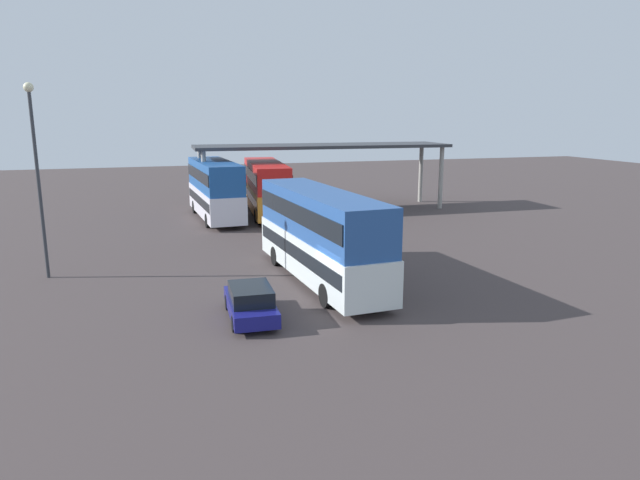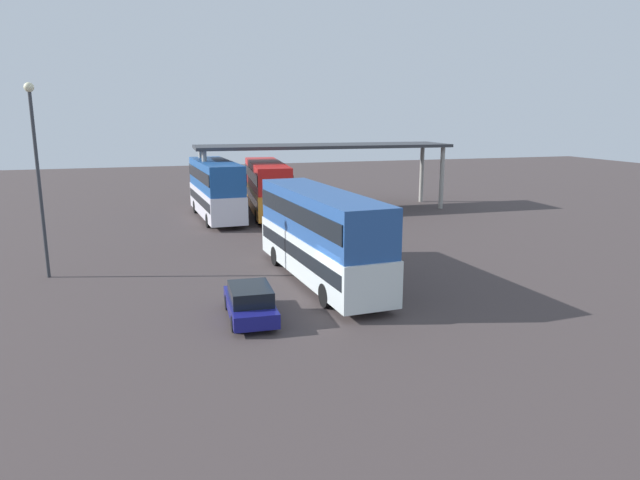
# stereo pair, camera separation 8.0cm
# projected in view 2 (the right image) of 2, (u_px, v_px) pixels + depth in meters

# --- Properties ---
(ground_plane) EXTENTS (140.00, 140.00, 0.00)m
(ground_plane) POSITION_uv_depth(u_px,v_px,m) (340.00, 310.00, 23.03)
(ground_plane) COLOR #433939
(double_decker_main) EXTENTS (3.26, 11.66, 4.30)m
(double_decker_main) POSITION_uv_depth(u_px,v_px,m) (320.00, 233.00, 26.52)
(double_decker_main) COLOR silver
(double_decker_main) RESTS_ON ground_plane
(parked_hatchback) EXTENTS (1.83, 4.09, 1.35)m
(parked_hatchback) POSITION_uv_depth(u_px,v_px,m) (250.00, 302.00, 21.88)
(parked_hatchback) COLOR navy
(parked_hatchback) RESTS_ON ground_plane
(double_decker_near_canopy) EXTENTS (3.10, 10.52, 4.35)m
(double_decker_near_canopy) POSITION_uv_depth(u_px,v_px,m) (216.00, 188.00, 42.66)
(double_decker_near_canopy) COLOR silver
(double_decker_near_canopy) RESTS_ON ground_plane
(double_decker_mid_row) EXTENTS (3.53, 11.47, 4.11)m
(double_decker_mid_row) POSITION_uv_depth(u_px,v_px,m) (267.00, 186.00, 44.61)
(double_decker_mid_row) COLOR orange
(double_decker_mid_row) RESTS_ON ground_plane
(depot_canopy) EXTENTS (20.76, 5.56, 5.37)m
(depot_canopy) POSITION_uv_depth(u_px,v_px,m) (324.00, 149.00, 46.21)
(depot_canopy) COLOR #33353A
(depot_canopy) RESTS_ON ground_plane
(lamppost_tall) EXTENTS (0.44, 0.44, 9.16)m
(lamppost_tall) POSITION_uv_depth(u_px,v_px,m) (37.00, 161.00, 26.44)
(lamppost_tall) COLOR #33353A
(lamppost_tall) RESTS_ON ground_plane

